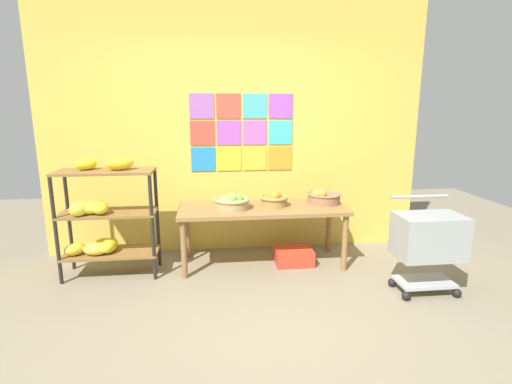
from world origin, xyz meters
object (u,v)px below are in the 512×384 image
at_px(banana_shelf_unit, 103,216).
at_px(fruit_basket_centre, 274,199).
at_px(shopping_cart, 428,239).
at_px(fruit_basket_right, 232,202).
at_px(fruit_basket_left, 323,197).
at_px(produce_crate_under_table, 293,256).
at_px(display_table, 263,213).

height_order(banana_shelf_unit, fruit_basket_centre, banana_shelf_unit).
relative_size(banana_shelf_unit, shopping_cart, 1.39).
height_order(fruit_basket_right, shopping_cart, shopping_cart).
bearing_deg(fruit_basket_left, banana_shelf_unit, -175.30).
bearing_deg(produce_crate_under_table, fruit_basket_left, 17.19).
bearing_deg(fruit_basket_centre, shopping_cart, -34.08).
bearing_deg(display_table, fruit_basket_centre, 11.59).
bearing_deg(banana_shelf_unit, display_table, 4.06).
bearing_deg(fruit_basket_centre, display_table, -168.41).
distance_m(fruit_basket_centre, shopping_cart, 1.55).
bearing_deg(fruit_basket_centre, banana_shelf_unit, -175.37).
bearing_deg(banana_shelf_unit, fruit_basket_left, 4.70).
bearing_deg(fruit_basket_left, shopping_cart, -51.63).
bearing_deg(shopping_cart, banana_shelf_unit, 173.40).
bearing_deg(produce_crate_under_table, shopping_cart, -37.00).
distance_m(banana_shelf_unit, fruit_basket_left, 2.31).
relative_size(fruit_basket_centre, fruit_basket_left, 0.81).
bearing_deg(banana_shelf_unit, fruit_basket_right, 3.48).
xyz_separation_m(banana_shelf_unit, fruit_basket_right, (1.29, 0.08, 0.08)).
xyz_separation_m(fruit_basket_right, fruit_basket_left, (1.01, 0.11, 0.01)).
distance_m(produce_crate_under_table, shopping_cart, 1.40).
bearing_deg(display_table, fruit_basket_right, -173.64).
xyz_separation_m(display_table, fruit_basket_right, (-0.33, -0.04, 0.13)).
bearing_deg(fruit_basket_right, fruit_basket_left, 6.25).
height_order(produce_crate_under_table, shopping_cart, shopping_cart).
distance_m(fruit_basket_right, fruit_basket_centre, 0.46).
xyz_separation_m(display_table, fruit_basket_centre, (0.13, 0.03, 0.14)).
bearing_deg(display_table, fruit_basket_left, 6.21).
bearing_deg(produce_crate_under_table, fruit_basket_right, -179.68).
xyz_separation_m(fruit_basket_centre, produce_crate_under_table, (0.21, -0.06, -0.63)).
bearing_deg(shopping_cart, fruit_basket_centre, 152.74).
bearing_deg(fruit_basket_left, fruit_basket_right, -173.75).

